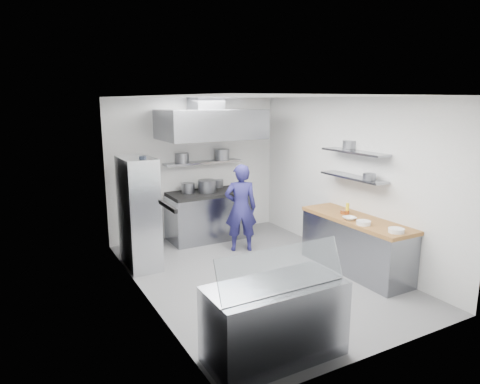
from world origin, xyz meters
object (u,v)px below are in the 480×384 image
gas_range (209,216)px  display_case (275,321)px  chef (241,208)px  wire_rack (139,213)px

gas_range → display_case: size_ratio=1.07×
chef → gas_range: bearing=-53.4°
gas_range → wire_rack: (-1.63, -0.81, 0.48)m
wire_rack → display_case: size_ratio=1.23×
gas_range → display_case: (-1.10, -4.10, -0.03)m
gas_range → display_case: bearing=-105.0°
gas_range → chef: size_ratio=0.99×
wire_rack → gas_range: bearing=26.5°
display_case → wire_rack: bearing=99.2°
chef → wire_rack: 1.86m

